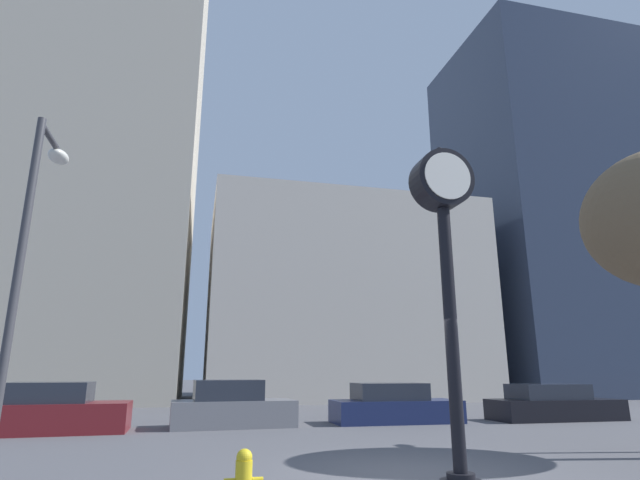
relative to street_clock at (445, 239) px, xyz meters
The scene contains 11 objects.
ground_plane 4.02m from the street_clock, 107.49° to the left, with size 200.00×200.00×0.00m, color #515156.
building_tall_tower 31.23m from the street_clock, 112.52° to the left, with size 11.21×12.00×38.30m.
building_storefront_row 25.77m from the street_clock, 78.49° to the left, with size 17.13×12.00×12.36m.
building_glass_modern 35.25m from the street_clock, 48.10° to the left, with size 13.57×12.00×27.79m.
street_clock is the anchor object (origin of this frame).
car_maroon 12.35m from the street_clock, 131.28° to the left, with size 4.10×1.93×1.39m.
car_grey 10.33m from the street_clock, 106.44° to the left, with size 3.91×1.96×1.43m.
car_navy 10.37m from the street_clock, 73.99° to the left, with size 4.36×1.87×1.30m.
car_black 12.91m from the street_clock, 46.17° to the left, with size 4.70×1.80×1.25m.
fire_hydrant_near 4.77m from the street_clock, behind, with size 0.51×0.22×0.70m.
street_lamp_left 7.10m from the street_clock, 164.59° to the left, with size 0.36×1.57×6.00m.
Camera 1 is at (-3.58, -8.52, 1.69)m, focal length 28.00 mm.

